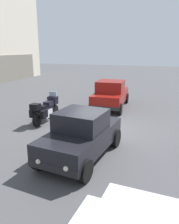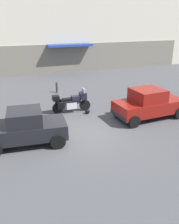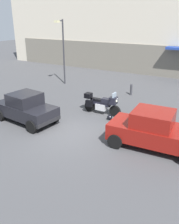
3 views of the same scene
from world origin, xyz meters
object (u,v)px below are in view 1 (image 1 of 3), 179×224
(car_hatchback_near, at_px, (111,94))
(car_compact_side, at_px, (82,135))
(motorcycle, at_px, (46,109))
(helmet, at_px, (64,115))

(car_hatchback_near, relative_size, car_compact_side, 1.10)
(motorcycle, xyz_separation_m, helmet, (0.81, -0.58, -0.48))
(car_compact_side, bearing_deg, helmet, -140.92)
(car_hatchback_near, distance_m, car_compact_side, 6.60)
(motorcycle, relative_size, car_hatchback_near, 0.57)
(helmet, distance_m, car_compact_side, 4.45)
(helmet, bearing_deg, car_compact_side, -147.03)
(helmet, height_order, car_hatchback_near, car_hatchback_near)
(motorcycle, height_order, car_hatchback_near, car_hatchback_near)
(car_compact_side, bearing_deg, car_hatchback_near, -168.18)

